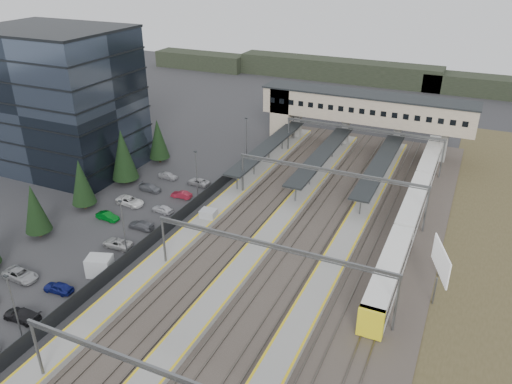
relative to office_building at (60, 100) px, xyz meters
The scene contains 15 objects.
ground 39.86m from the office_building, 18.43° to the right, with size 220.00×220.00×0.00m, color #2B2B2D.
office_building is the anchor object (origin of this frame).
conifer_row 22.40m from the office_building, 48.57° to the right, with size 4.42×49.82×9.50m.
car_park 31.00m from the office_building, 37.50° to the right, with size 10.64×44.50×1.28m.
lampposts 31.00m from the office_building, 21.00° to the right, with size 0.50×53.25×8.07m.
fence 32.32m from the office_building, 13.35° to the right, with size 0.08×90.00×2.00m.
relay_cabin_near 38.58m from the office_building, 41.74° to the right, with size 3.48×2.99×2.45m.
relay_cabin_far 36.03m from the office_building, 13.44° to the right, with size 2.34×2.00×2.02m.
rail_corridor 47.39m from the office_building, ahead, with size 34.00×90.00×0.92m.
canopies 46.29m from the office_building, 19.23° to the left, with size 23.10×30.00×3.28m.
footbridge 53.18m from the office_building, 34.47° to the left, with size 40.40×6.40×11.20m.
gantries 49.23m from the office_building, 10.62° to the right, with size 28.40×62.28×7.17m.
train 61.11m from the office_building, ahead, with size 2.68×55.91×3.37m.
billboard 66.66m from the office_building, ahead, with size 2.41×6.30×5.77m.
treeline_far 100.53m from the office_building, 53.31° to the left, with size 170.00×19.00×7.00m.
Camera 1 is at (29.75, -50.47, 36.12)m, focal length 35.00 mm.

